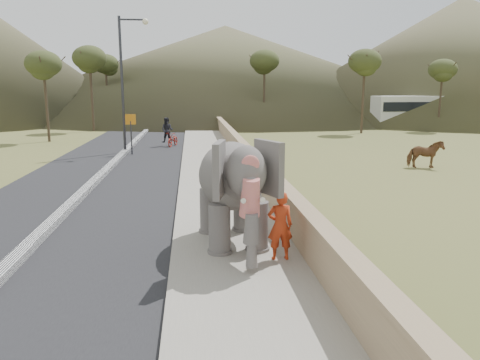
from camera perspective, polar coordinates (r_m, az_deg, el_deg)
name	(u,v)px	position (r m, az deg, el deg)	size (l,w,h in m)	color
ground	(234,252)	(11.56, -0.78, -8.73)	(160.00, 160.00, 0.00)	olive
road	(101,178)	(21.57, -16.61, 0.26)	(7.00, 120.00, 0.03)	black
median	(101,176)	(21.55, -16.63, 0.51)	(0.35, 120.00, 0.22)	black
walkway	(214,174)	(21.20, -3.23, 0.70)	(3.00, 120.00, 0.15)	#9E9687
parapet	(250,163)	(21.26, 1.21, 2.05)	(0.30, 120.00, 1.10)	tan
lamppost	(127,71)	(29.13, -13.63, 12.76)	(1.76, 0.36, 8.00)	#333238
signboard	(131,127)	(28.37, -13.16, 6.29)	(0.60, 0.08, 2.40)	#2D2D33
cow	(425,154)	(24.84, 21.63, 2.93)	(0.75, 1.65, 1.39)	brown
distant_car	(393,119)	(50.89, 18.11, 7.06)	(1.70, 4.23, 1.44)	silver
bus_white	(427,112)	(50.97, 21.83, 7.75)	(2.50, 11.00, 3.10)	silver
hill_right	(460,57)	(73.01, 25.21, 13.39)	(56.00, 56.00, 16.00)	brown
hill_far	(225,69)	(81.10, -1.78, 13.40)	(80.00, 80.00, 14.00)	brown
elephant_and_man	(233,190)	(11.53, -0.88, -1.26)	(2.32, 3.79, 2.63)	slate
motorcyclist	(170,135)	(32.02, -8.48, 5.42)	(1.42, 1.92, 1.96)	maroon
trees	(210,90)	(41.30, -3.70, 10.93)	(41.67, 44.25, 7.97)	#473828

